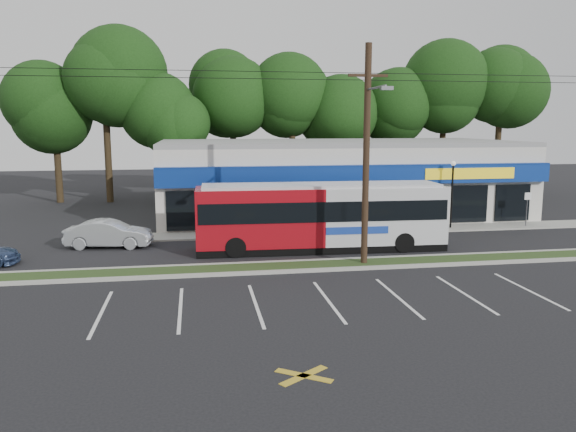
# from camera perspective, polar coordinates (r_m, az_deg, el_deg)

# --- Properties ---
(ground) EXTENTS (120.00, 120.00, 0.00)m
(ground) POSITION_cam_1_polar(r_m,az_deg,el_deg) (24.81, 1.72, -5.82)
(ground) COLOR black
(ground) RESTS_ON ground
(grass_strip) EXTENTS (40.00, 1.60, 0.12)m
(grass_strip) POSITION_cam_1_polar(r_m,az_deg,el_deg) (25.74, 1.29, -5.12)
(grass_strip) COLOR #2B3D19
(grass_strip) RESTS_ON ground
(curb_south) EXTENTS (40.00, 0.25, 0.14)m
(curb_south) POSITION_cam_1_polar(r_m,az_deg,el_deg) (24.93, 1.65, -5.58)
(curb_south) COLOR #9E9E93
(curb_south) RESTS_ON ground
(curb_north) EXTENTS (40.00, 0.25, 0.14)m
(curb_north) POSITION_cam_1_polar(r_m,az_deg,el_deg) (26.55, 0.94, -4.65)
(curb_north) COLOR #9E9E93
(curb_north) RESTS_ON ground
(sidewalk) EXTENTS (32.00, 2.20, 0.10)m
(sidewalk) POSITION_cam_1_polar(r_m,az_deg,el_deg) (34.50, 6.98, -1.49)
(sidewalk) COLOR #9E9E93
(sidewalk) RESTS_ON ground
(strip_mall) EXTENTS (25.00, 12.55, 5.30)m
(strip_mall) POSITION_cam_1_polar(r_m,az_deg,el_deg) (40.87, 5.00, 3.91)
(strip_mall) COLOR beige
(strip_mall) RESTS_ON ground
(utility_pole) EXTENTS (50.00, 2.77, 10.00)m
(utility_pole) POSITION_cam_1_polar(r_m,az_deg,el_deg) (25.56, 7.66, 6.85)
(utility_pole) COLOR black
(utility_pole) RESTS_ON ground
(lamp_post) EXTENTS (0.30, 0.30, 4.25)m
(lamp_post) POSITION_cam_1_polar(r_m,az_deg,el_deg) (36.09, 16.35, 2.89)
(lamp_post) COLOR black
(lamp_post) RESTS_ON ground
(sign_post) EXTENTS (0.45, 0.10, 2.23)m
(sign_post) POSITION_cam_1_polar(r_m,az_deg,el_deg) (38.46, 23.14, 1.21)
(sign_post) COLOR #59595E
(sign_post) RESTS_ON ground
(tree_line) EXTENTS (46.76, 6.76, 11.83)m
(tree_line) POSITION_cam_1_polar(r_m,az_deg,el_deg) (50.28, 0.48, 11.53)
(tree_line) COLOR black
(tree_line) RESTS_ON ground
(metrobus) EXTENTS (12.93, 3.13, 3.45)m
(metrobus) POSITION_cam_1_polar(r_m,az_deg,el_deg) (29.08, 3.38, 0.10)
(metrobus) COLOR maroon
(metrobus) RESTS_ON ground
(car_dark) EXTENTS (5.13, 2.27, 1.72)m
(car_dark) POSITION_cam_1_polar(r_m,az_deg,el_deg) (30.77, 7.06, -1.27)
(car_dark) COLOR black
(car_dark) RESTS_ON ground
(car_silver) EXTENTS (4.60, 2.09, 1.46)m
(car_silver) POSITION_cam_1_polar(r_m,az_deg,el_deg) (31.23, -17.74, -1.73)
(car_silver) COLOR #9EA2A5
(car_silver) RESTS_ON ground
(pedestrian_a) EXTENTS (0.77, 0.61, 1.86)m
(pedestrian_a) POSITION_cam_1_polar(r_m,az_deg,el_deg) (31.89, 6.35, -0.76)
(pedestrian_a) COLOR white
(pedestrian_a) RESTS_ON ground
(pedestrian_b) EXTENTS (0.88, 0.74, 1.63)m
(pedestrian_b) POSITION_cam_1_polar(r_m,az_deg,el_deg) (34.93, 12.23, -0.22)
(pedestrian_b) COLOR silver
(pedestrian_b) RESTS_ON ground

